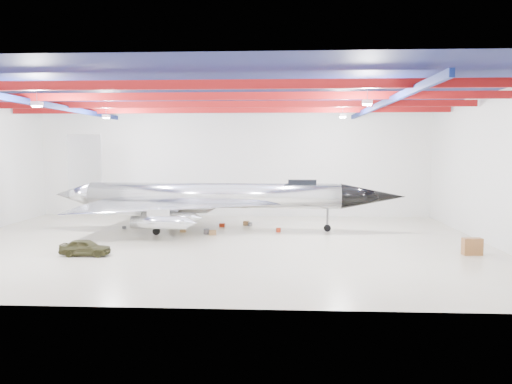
{
  "coord_description": "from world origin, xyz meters",
  "views": [
    {
      "loc": [
        5.02,
        -36.07,
        6.97
      ],
      "look_at": [
        3.0,
        2.0,
        3.63
      ],
      "focal_mm": 35.0,
      "sensor_mm": 36.0,
      "label": 1
    }
  ],
  "objects": [
    {
      "name": "jeep",
      "position": [
        -7.78,
        -4.72,
        0.55
      ],
      "size": [
        3.22,
        1.3,
        1.1
      ],
      "primitive_type": "imported",
      "rotation": [
        0.0,
        0.0,
        1.57
      ],
      "color": "#34331A",
      "rests_on": "floor"
    },
    {
      "name": "engine_drum",
      "position": [
        -1.15,
        3.85,
        0.22
      ],
      "size": [
        0.51,
        0.51,
        0.44
      ],
      "primitive_type": "cylinder",
      "rotation": [
        0.0,
        0.0,
        -0.06
      ],
      "color": "#59595B",
      "rests_on": "floor"
    },
    {
      "name": "crate_small",
      "position": [
        -8.76,
        6.29,
        0.12
      ],
      "size": [
        0.42,
        0.38,
        0.23
      ],
      "primitive_type": "cube",
      "rotation": [
        0.0,
        0.0,
        0.43
      ],
      "color": "#59595B",
      "rests_on": "floor"
    },
    {
      "name": "crate_ply",
      "position": [
        -3.25,
        4.7,
        0.16
      ],
      "size": [
        0.47,
        0.38,
        0.32
      ],
      "primitive_type": "cube",
      "rotation": [
        0.0,
        0.0,
        -0.02
      ],
      "color": "olive",
      "rests_on": "floor"
    },
    {
      "name": "ceiling_structure",
      "position": [
        0.0,
        0.0,
        10.32
      ],
      "size": [
        39.5,
        29.5,
        1.08
      ],
      "color": "maroon",
      "rests_on": "ceiling"
    },
    {
      "name": "ceiling",
      "position": [
        0.0,
        0.0,
        11.0
      ],
      "size": [
        40.0,
        40.0,
        0.0
      ],
      "primitive_type": "plane",
      "rotation": [
        3.14,
        0.0,
        0.0
      ],
      "color": "#0A0F38",
      "rests_on": "wall_back"
    },
    {
      "name": "floor",
      "position": [
        0.0,
        0.0,
        0.0
      ],
      "size": [
        40.0,
        40.0,
        0.0
      ],
      "primitive_type": "plane",
      "color": "beige",
      "rests_on": "ground"
    },
    {
      "name": "desk",
      "position": [
        17.46,
        -3.17,
        0.56
      ],
      "size": [
        1.27,
        0.69,
        1.13
      ],
      "primitive_type": "cube",
      "rotation": [
        0.0,
        0.0,
        0.07
      ],
      "color": "brown",
      "rests_on": "floor"
    },
    {
      "name": "parts_bin",
      "position": [
        1.76,
        8.66,
        0.2
      ],
      "size": [
        0.58,
        0.47,
        0.39
      ],
      "primitive_type": "cube",
      "rotation": [
        0.0,
        0.0,
        -0.04
      ],
      "color": "olive",
      "rests_on": "floor"
    },
    {
      "name": "spares_box",
      "position": [
        2.13,
        8.25,
        0.17
      ],
      "size": [
        0.47,
        0.47,
        0.35
      ],
      "primitive_type": "cylinder",
      "rotation": [
        0.0,
        0.0,
        0.25
      ],
      "color": "#59595B",
      "rests_on": "floor"
    },
    {
      "name": "wall_back",
      "position": [
        0.0,
        15.0,
        5.5
      ],
      "size": [
        40.0,
        0.0,
        40.0
      ],
      "primitive_type": "plane",
      "rotation": [
        1.57,
        0.0,
        0.0
      ],
      "color": "silver",
      "rests_on": "floor"
    },
    {
      "name": "tool_chest",
      "position": [
        4.7,
        5.14,
        0.18
      ],
      "size": [
        0.54,
        0.54,
        0.36
      ],
      "primitive_type": "cylinder",
      "rotation": [
        0.0,
        0.0,
        -0.43
      ],
      "color": "maroon",
      "rests_on": "floor"
    },
    {
      "name": "oil_barrel",
      "position": [
        -0.58,
        3.46,
        0.2
      ],
      "size": [
        0.64,
        0.54,
        0.4
      ],
      "primitive_type": "cube",
      "rotation": [
        0.0,
        0.0,
        0.16
      ],
      "color": "olive",
      "rests_on": "floor"
    },
    {
      "name": "wall_right",
      "position": [
        20.0,
        0.0,
        5.5
      ],
      "size": [
        0.0,
        30.0,
        30.0
      ],
      "primitive_type": "plane",
      "rotation": [
        1.57,
        0.0,
        -1.57
      ],
      "color": "silver",
      "rests_on": "floor"
    },
    {
      "name": "jet_aircraft",
      "position": [
        -0.86,
        5.84,
        2.68
      ],
      "size": [
        29.96,
        17.45,
        8.17
      ],
      "rotation": [
        0.0,
        0.0,
        -0.02
      ],
      "color": "silver",
      "rests_on": "floor"
    },
    {
      "name": "toolbox_red",
      "position": [
        -0.34,
        7.74,
        0.16
      ],
      "size": [
        0.5,
        0.42,
        0.32
      ],
      "primitive_type": "cube",
      "rotation": [
        0.0,
        0.0,
        -0.13
      ],
      "color": "maroon",
      "rests_on": "floor"
    }
  ]
}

